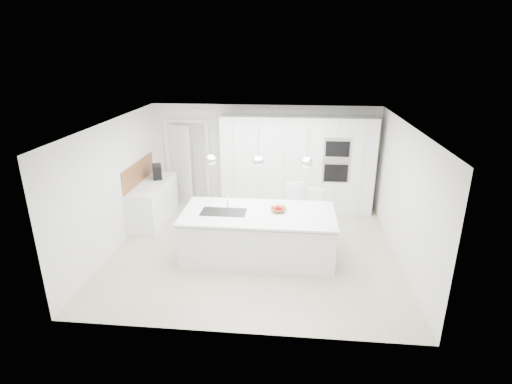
# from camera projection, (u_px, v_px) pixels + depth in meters

# --- Properties ---
(floor) EXTENTS (5.50, 5.50, 0.00)m
(floor) POSITION_uv_depth(u_px,v_px,m) (255.00, 249.00, 7.96)
(floor) COLOR #BEB597
(floor) RESTS_ON ground
(wall_back) EXTENTS (5.50, 0.00, 5.50)m
(wall_back) POSITION_uv_depth(u_px,v_px,m) (265.00, 156.00, 9.87)
(wall_back) COLOR white
(wall_back) RESTS_ON ground
(wall_left) EXTENTS (0.00, 5.00, 5.00)m
(wall_left) POSITION_uv_depth(u_px,v_px,m) (114.00, 185.00, 7.78)
(wall_left) COLOR white
(wall_left) RESTS_ON ground
(ceiling) EXTENTS (5.50, 5.50, 0.00)m
(ceiling) POSITION_uv_depth(u_px,v_px,m) (254.00, 124.00, 7.10)
(ceiling) COLOR white
(ceiling) RESTS_ON wall_back
(tall_cabinets) EXTENTS (3.60, 0.60, 2.30)m
(tall_cabinets) POSITION_uv_depth(u_px,v_px,m) (297.00, 164.00, 9.55)
(tall_cabinets) COLOR white
(tall_cabinets) RESTS_ON floor
(oven_stack) EXTENTS (0.62, 0.04, 1.05)m
(oven_stack) POSITION_uv_depth(u_px,v_px,m) (337.00, 160.00, 9.11)
(oven_stack) COLOR #A5A5A8
(oven_stack) RESTS_ON tall_cabinets
(doorway_frame) EXTENTS (1.11, 0.08, 2.13)m
(doorway_frame) POSITION_uv_depth(u_px,v_px,m) (188.00, 163.00, 10.09)
(doorway_frame) COLOR white
(doorway_frame) RESTS_ON floor
(hallway_door) EXTENTS (0.76, 0.38, 2.00)m
(hallway_door) POSITION_uv_depth(u_px,v_px,m) (178.00, 164.00, 10.08)
(hallway_door) COLOR white
(hallway_door) RESTS_ON floor
(radiator) EXTENTS (0.32, 0.04, 1.40)m
(radiator) POSITION_uv_depth(u_px,v_px,m) (200.00, 170.00, 10.12)
(radiator) COLOR white
(radiator) RESTS_ON floor
(left_base_cabinets) EXTENTS (0.60, 1.80, 0.86)m
(left_base_cabinets) POSITION_uv_depth(u_px,v_px,m) (154.00, 202.00, 9.16)
(left_base_cabinets) COLOR white
(left_base_cabinets) RESTS_ON floor
(left_worktop) EXTENTS (0.62, 1.82, 0.04)m
(left_worktop) POSITION_uv_depth(u_px,v_px,m) (152.00, 184.00, 9.00)
(left_worktop) COLOR white
(left_worktop) RESTS_ON left_base_cabinets
(oak_backsplash) EXTENTS (0.02, 1.80, 0.50)m
(oak_backsplash) POSITION_uv_depth(u_px,v_px,m) (138.00, 172.00, 8.94)
(oak_backsplash) COLOR #905B31
(oak_backsplash) RESTS_ON wall_left
(island_base) EXTENTS (2.80, 1.20, 0.86)m
(island_base) POSITION_uv_depth(u_px,v_px,m) (258.00, 236.00, 7.52)
(island_base) COLOR white
(island_base) RESTS_ON floor
(island_worktop) EXTENTS (2.84, 1.40, 0.04)m
(island_worktop) POSITION_uv_depth(u_px,v_px,m) (258.00, 213.00, 7.41)
(island_worktop) COLOR white
(island_worktop) RESTS_ON island_base
(island_sink) EXTENTS (0.84, 0.44, 0.18)m
(island_sink) POSITION_uv_depth(u_px,v_px,m) (224.00, 216.00, 7.45)
(island_sink) COLOR #3F3F42
(island_sink) RESTS_ON island_worktop
(island_tap) EXTENTS (0.02, 0.02, 0.30)m
(island_tap) POSITION_uv_depth(u_px,v_px,m) (228.00, 201.00, 7.55)
(island_tap) COLOR white
(island_tap) RESTS_ON island_worktop
(pendant_left) EXTENTS (0.20, 0.20, 0.20)m
(pendant_left) POSITION_uv_depth(u_px,v_px,m) (211.00, 160.00, 7.09)
(pendant_left) COLOR white
(pendant_left) RESTS_ON ceiling
(pendant_mid) EXTENTS (0.20, 0.20, 0.20)m
(pendant_mid) POSITION_uv_depth(u_px,v_px,m) (258.00, 161.00, 7.02)
(pendant_mid) COLOR white
(pendant_mid) RESTS_ON ceiling
(pendant_right) EXTENTS (0.20, 0.20, 0.20)m
(pendant_right) POSITION_uv_depth(u_px,v_px,m) (307.00, 162.00, 6.94)
(pendant_right) COLOR white
(pendant_right) RESTS_ON ceiling
(fruit_bowl) EXTENTS (0.30, 0.30, 0.07)m
(fruit_bowl) POSITION_uv_depth(u_px,v_px,m) (278.00, 210.00, 7.43)
(fruit_bowl) COLOR #905B31
(fruit_bowl) RESTS_ON island_worktop
(espresso_machine) EXTENTS (0.30, 0.37, 0.34)m
(espresso_machine) POSITION_uv_depth(u_px,v_px,m) (157.00, 172.00, 9.25)
(espresso_machine) COLOR black
(espresso_machine) RESTS_ON left_worktop
(bar_stool_left) EXTENTS (0.55, 0.64, 1.17)m
(bar_stool_left) POSITION_uv_depth(u_px,v_px,m) (294.00, 212.00, 8.22)
(bar_stool_left) COLOR white
(bar_stool_left) RESTS_ON floor
(bar_stool_right) EXTENTS (0.42, 0.53, 1.04)m
(bar_stool_right) POSITION_uv_depth(u_px,v_px,m) (315.00, 214.00, 8.28)
(bar_stool_right) COLOR white
(bar_stool_right) RESTS_ON floor
(apple_a) EXTENTS (0.08, 0.08, 0.08)m
(apple_a) POSITION_uv_depth(u_px,v_px,m) (278.00, 208.00, 7.42)
(apple_a) COLOR #C60014
(apple_a) RESTS_ON fruit_bowl
(apple_b) EXTENTS (0.07, 0.07, 0.07)m
(apple_b) POSITION_uv_depth(u_px,v_px,m) (280.00, 208.00, 7.42)
(apple_b) COLOR #C60014
(apple_b) RESTS_ON fruit_bowl
(apple_c) EXTENTS (0.07, 0.07, 0.07)m
(apple_c) POSITION_uv_depth(u_px,v_px,m) (277.00, 208.00, 7.45)
(apple_c) COLOR #C60014
(apple_c) RESTS_ON fruit_bowl
(banana_bunch) EXTENTS (0.22, 0.16, 0.19)m
(banana_bunch) POSITION_uv_depth(u_px,v_px,m) (279.00, 206.00, 7.43)
(banana_bunch) COLOR yellow
(banana_bunch) RESTS_ON fruit_bowl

